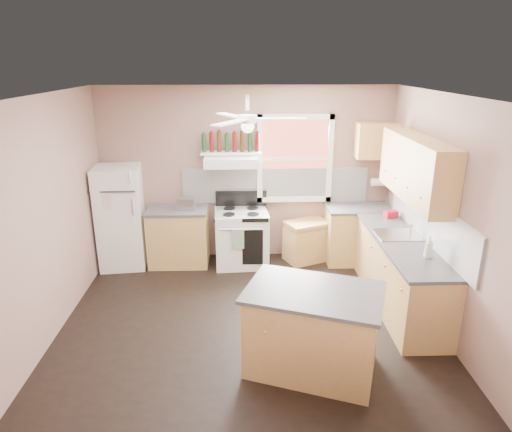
{
  "coord_description": "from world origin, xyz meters",
  "views": [
    {
      "loc": [
        -0.06,
        -4.93,
        3.05
      ],
      "look_at": [
        0.1,
        0.3,
        1.25
      ],
      "focal_mm": 32.0,
      "sensor_mm": 36.0,
      "label": 1
    }
  ],
  "objects_px": {
    "island": "(312,332)",
    "stove": "(241,238)",
    "refrigerator": "(121,217)",
    "toaster": "(186,204)",
    "cart": "(307,241)"
  },
  "relations": [
    {
      "from": "island",
      "to": "stove",
      "type": "bearing_deg",
      "value": 125.51
    },
    {
      "from": "stove",
      "to": "island",
      "type": "relative_size",
      "value": 0.69
    },
    {
      "from": "stove",
      "to": "refrigerator",
      "type": "bearing_deg",
      "value": 175.86
    },
    {
      "from": "toaster",
      "to": "cart",
      "type": "height_order",
      "value": "toaster"
    },
    {
      "from": "stove",
      "to": "island",
      "type": "height_order",
      "value": "same"
    },
    {
      "from": "cart",
      "to": "island",
      "type": "distance_m",
      "value": 2.73
    },
    {
      "from": "toaster",
      "to": "refrigerator",
      "type": "bearing_deg",
      "value": -173.18
    },
    {
      "from": "toaster",
      "to": "stove",
      "type": "relative_size",
      "value": 0.33
    },
    {
      "from": "refrigerator",
      "to": "cart",
      "type": "bearing_deg",
      "value": -4.4
    },
    {
      "from": "toaster",
      "to": "cart",
      "type": "relative_size",
      "value": 0.43
    },
    {
      "from": "cart",
      "to": "stove",
      "type": "bearing_deg",
      "value": 162.11
    },
    {
      "from": "cart",
      "to": "island",
      "type": "bearing_deg",
      "value": -120.52
    },
    {
      "from": "toaster",
      "to": "stove",
      "type": "xyz_separation_m",
      "value": [
        0.83,
        -0.01,
        -0.56
      ]
    },
    {
      "from": "refrigerator",
      "to": "stove",
      "type": "bearing_deg",
      "value": -6.77
    },
    {
      "from": "refrigerator",
      "to": "island",
      "type": "xyz_separation_m",
      "value": [
        2.55,
        -2.62,
        -0.35
      ]
    }
  ]
}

